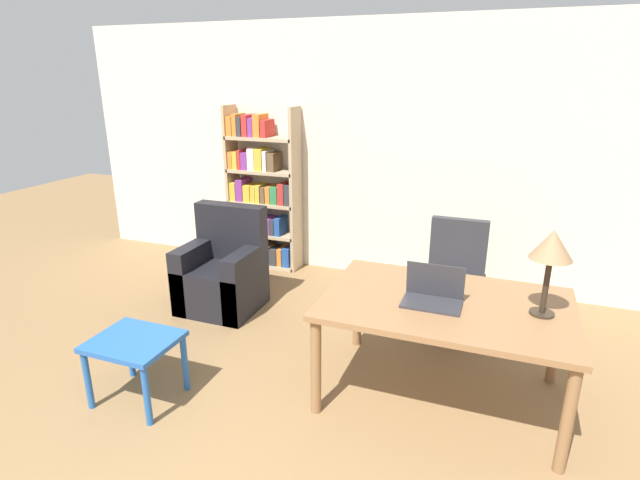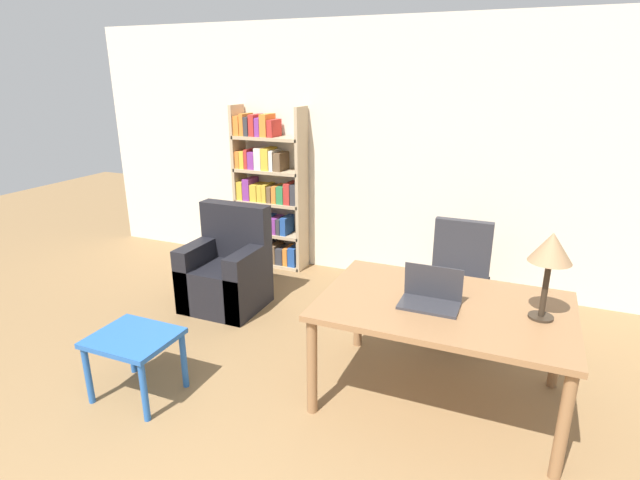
{
  "view_description": "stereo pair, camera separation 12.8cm",
  "coord_description": "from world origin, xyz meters",
  "px_view_note": "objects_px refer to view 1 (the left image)",
  "views": [
    {
      "loc": [
        0.9,
        -0.62,
        2.16
      ],
      "look_at": [
        -0.36,
        2.68,
        0.98
      ],
      "focal_mm": 28.0,
      "sensor_mm": 36.0,
      "label": 1
    },
    {
      "loc": [
        1.01,
        -0.57,
        2.16
      ],
      "look_at": [
        -0.36,
        2.68,
        0.98
      ],
      "focal_mm": 28.0,
      "sensor_mm": 36.0,
      "label": 2
    }
  ],
  "objects_px": {
    "desk": "(446,312)",
    "laptop": "(433,295)",
    "table_lamp": "(552,248)",
    "side_table_blue": "(135,349)",
    "office_chair": "(454,280)",
    "bookshelf": "(261,197)",
    "armchair": "(223,275)"
  },
  "relations": [
    {
      "from": "desk",
      "to": "laptop",
      "type": "distance_m",
      "value": 0.17
    },
    {
      "from": "table_lamp",
      "to": "laptop",
      "type": "bearing_deg",
      "value": -173.24
    },
    {
      "from": "desk",
      "to": "side_table_blue",
      "type": "xyz_separation_m",
      "value": [
        -1.95,
        -0.78,
        -0.26
      ]
    },
    {
      "from": "table_lamp",
      "to": "office_chair",
      "type": "bearing_deg",
      "value": 120.87
    },
    {
      "from": "laptop",
      "to": "bookshelf",
      "type": "bearing_deg",
      "value": 139.57
    },
    {
      "from": "laptop",
      "to": "office_chair",
      "type": "height_order",
      "value": "laptop"
    },
    {
      "from": "laptop",
      "to": "armchair",
      "type": "xyz_separation_m",
      "value": [
        -2.07,
        0.75,
        -0.46
      ]
    },
    {
      "from": "office_chair",
      "to": "armchair",
      "type": "distance_m",
      "value": 2.14
    },
    {
      "from": "armchair",
      "to": "bookshelf",
      "type": "relative_size",
      "value": 0.53
    },
    {
      "from": "office_chair",
      "to": "table_lamp",
      "type": "bearing_deg",
      "value": -59.13
    },
    {
      "from": "laptop",
      "to": "bookshelf",
      "type": "relative_size",
      "value": 0.21
    },
    {
      "from": "office_chair",
      "to": "armchair",
      "type": "height_order",
      "value": "armchair"
    },
    {
      "from": "desk",
      "to": "table_lamp",
      "type": "distance_m",
      "value": 0.78
    },
    {
      "from": "laptop",
      "to": "bookshelf",
      "type": "distance_m",
      "value": 2.95
    },
    {
      "from": "office_chair",
      "to": "bookshelf",
      "type": "bearing_deg",
      "value": 161.22
    },
    {
      "from": "office_chair",
      "to": "bookshelf",
      "type": "relative_size",
      "value": 0.52
    },
    {
      "from": "laptop",
      "to": "side_table_blue",
      "type": "bearing_deg",
      "value": -158.82
    },
    {
      "from": "armchair",
      "to": "bookshelf",
      "type": "distance_m",
      "value": 1.28
    },
    {
      "from": "desk",
      "to": "table_lamp",
      "type": "xyz_separation_m",
      "value": [
        0.58,
        0.02,
        0.52
      ]
    },
    {
      "from": "desk",
      "to": "table_lamp",
      "type": "height_order",
      "value": "table_lamp"
    },
    {
      "from": "table_lamp",
      "to": "side_table_blue",
      "type": "height_order",
      "value": "table_lamp"
    },
    {
      "from": "side_table_blue",
      "to": "bookshelf",
      "type": "xyz_separation_m",
      "value": [
        -0.39,
        2.63,
        0.43
      ]
    },
    {
      "from": "desk",
      "to": "armchair",
      "type": "height_order",
      "value": "armchair"
    },
    {
      "from": "side_table_blue",
      "to": "armchair",
      "type": "xyz_separation_m",
      "value": [
        -0.21,
        1.47,
        -0.06
      ]
    },
    {
      "from": "office_chair",
      "to": "bookshelf",
      "type": "xyz_separation_m",
      "value": [
        -2.28,
        0.78,
        0.37
      ]
    },
    {
      "from": "office_chair",
      "to": "side_table_blue",
      "type": "relative_size",
      "value": 1.74
    },
    {
      "from": "laptop",
      "to": "side_table_blue",
      "type": "height_order",
      "value": "laptop"
    },
    {
      "from": "armchair",
      "to": "bookshelf",
      "type": "height_order",
      "value": "bookshelf"
    },
    {
      "from": "table_lamp",
      "to": "side_table_blue",
      "type": "distance_m",
      "value": 2.76
    },
    {
      "from": "desk",
      "to": "office_chair",
      "type": "height_order",
      "value": "office_chair"
    },
    {
      "from": "desk",
      "to": "bookshelf",
      "type": "relative_size",
      "value": 0.88
    },
    {
      "from": "desk",
      "to": "laptop",
      "type": "bearing_deg",
      "value": -147.54
    }
  ]
}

